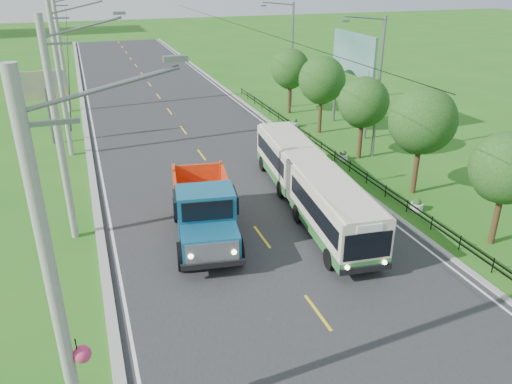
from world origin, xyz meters
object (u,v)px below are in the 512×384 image
tree_third (421,123)px  streetlight_far (291,52)px  streetlight_mid (377,84)px  billboard_right (353,60)px  planter_mid (343,156)px  pole_far (62,52)px  tree_fifth (322,82)px  planter_near (417,205)px  pole_near (59,133)px  pole_nearest (57,290)px  tree_back (290,71)px  dump_truck (204,207)px  bus (310,181)px  pole_mid (61,79)px  billboard_left (45,90)px  tree_second (505,171)px  tree_fourth (363,105)px  planter_far (295,123)px

tree_third → streetlight_far: streetlight_far is taller
tree_third → streetlight_mid: 5.98m
billboard_right → planter_mid: bearing=-121.7°
pole_far → tree_fifth: 22.25m
planter_mid → planter_near: bearing=-90.0°
pole_near → planter_mid: pole_near is taller
pole_far → billboard_right: bearing=-32.3°
tree_fifth → planter_near: 14.64m
tree_fifth → billboard_right: bearing=-3.3°
pole_nearest → tree_back: (18.10, 29.14, -1.28)m
billboard_right → dump_truck: 20.25m
pole_near → streetlight_far: bearing=45.1°
tree_back → bus: bearing=-109.8°
pole_mid → billboard_left: (-1.24, 3.00, -1.23)m
pole_far → tree_third: bearing=-53.9°
pole_mid → billboard_right: (20.56, -1.00, 0.25)m
pole_far → tree_fifth: (18.12, -12.86, -1.24)m
tree_back → streetlight_mid: size_ratio=0.61×
tree_second → tree_fourth: bearing=90.0°
streetlight_mid → planter_mid: bearing=-180.0°
planter_mid → pole_far: bearing=131.6°
tree_third → billboard_right: (2.44, 11.86, 1.36)m
planter_far → billboard_right: size_ratio=0.09×
tree_third → tree_back: tree_third is taller
bus → tree_third: bearing=6.9°
planter_mid → pole_mid: bearing=157.5°
planter_near → bus: (-5.25, 2.04, 1.32)m
dump_truck → pole_far: bearing=110.9°
pole_nearest → tree_fourth: 24.96m
pole_nearest → billboard_left: bearing=92.7°
pole_nearest → tree_third: 21.27m
billboard_left → dump_truck: (6.95, -17.26, -2.21)m
pole_mid → streetlight_mid: bearing=-20.3°
pole_nearest → planter_far: (16.84, 25.00, -4.65)m
planter_far → billboard_right: (3.70, -2.00, 5.06)m
streetlight_mid → billboard_left: 22.51m
planter_near → billboard_right: size_ratio=0.09×
pole_far → pole_nearest: bearing=-90.0°
tree_back → pole_far: bearing=159.3°
streetlight_far → planter_near: (-2.04, -22.00, -4.62)m
pole_nearest → streetlight_far: bearing=58.7°
dump_truck → billboard_left: bearing=120.6°
tree_fourth → billboard_left: bearing=153.0°
tree_third → pole_nearest: bearing=-148.4°
pole_near → billboard_left: size_ratio=1.92×
streetlight_far → planter_near: 22.57m
pole_mid → planter_near: (16.86, -15.00, -4.81)m
tree_fifth → streetlight_far: (0.79, 7.86, 1.05)m
tree_fifth → bus: tree_fifth is taller
tree_fourth → billboard_left: (-19.36, 9.86, 0.28)m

